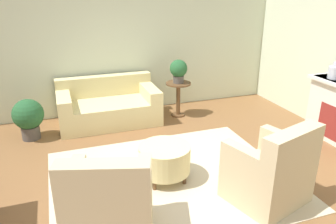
{
  "coord_description": "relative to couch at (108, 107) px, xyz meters",
  "views": [
    {
      "loc": [
        -1.28,
        -3.54,
        2.44
      ],
      "look_at": [
        0.15,
        0.55,
        0.75
      ],
      "focal_mm": 35.0,
      "sensor_mm": 36.0,
      "label": 1
    }
  ],
  "objects": [
    {
      "name": "ground_plane",
      "position": [
        0.44,
        -2.26,
        -0.3
      ],
      "size": [
        16.0,
        16.0,
        0.0
      ],
      "primitive_type": "plane",
      "color": "brown"
    },
    {
      "name": "wall_back",
      "position": [
        0.44,
        0.59,
        1.1
      ],
      "size": [
        9.59,
        0.12,
        2.8
      ],
      "color": "beige",
      "rests_on": "ground_plane"
    },
    {
      "name": "rug",
      "position": [
        0.44,
        -2.26,
        -0.3
      ],
      "size": [
        3.11,
        2.56,
        0.01
      ],
      "color": "beige",
      "rests_on": "ground_plane"
    },
    {
      "name": "couch",
      "position": [
        0.0,
        0.0,
        0.0
      ],
      "size": [
        1.81,
        0.99,
        0.82
      ],
      "color": "beige",
      "rests_on": "ground_plane"
    },
    {
      "name": "armchair_left",
      "position": [
        -0.51,
        -3.09,
        0.09
      ],
      "size": [
        1.02,
        0.97,
        1.0
      ],
      "color": "#C6B289",
      "rests_on": "rug"
    },
    {
      "name": "armchair_right",
      "position": [
        1.38,
        -3.09,
        0.09
      ],
      "size": [
        1.02,
        0.97,
        1.0
      ],
      "color": "#C6B289",
      "rests_on": "rug"
    },
    {
      "name": "ottoman_table",
      "position": [
        0.36,
        -2.22,
        0.01
      ],
      "size": [
        0.68,
        0.68,
        0.48
      ],
      "color": "beige",
      "rests_on": "rug"
    },
    {
      "name": "side_table",
      "position": [
        1.35,
        -0.13,
        0.15
      ],
      "size": [
        0.48,
        0.48,
        0.68
      ],
      "color": "brown",
      "rests_on": "ground_plane"
    },
    {
      "name": "vase_mantel_near",
      "position": [
        3.41,
        -1.82,
        0.82
      ],
      "size": [
        0.21,
        0.21,
        0.27
      ],
      "color": "silver",
      "rests_on": "fireplace"
    },
    {
      "name": "potted_plant_on_side_table",
      "position": [
        1.35,
        -0.13,
        0.63
      ],
      "size": [
        0.33,
        0.33,
        0.45
      ],
      "color": "#4C4742",
      "rests_on": "side_table"
    },
    {
      "name": "potted_plant_floor",
      "position": [
        -1.37,
        -0.3,
        0.1
      ],
      "size": [
        0.51,
        0.51,
        0.7
      ],
      "color": "#4C4742",
      "rests_on": "ground_plane"
    }
  ]
}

